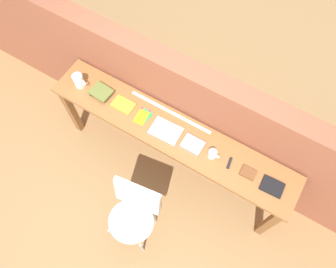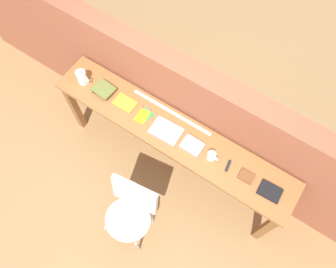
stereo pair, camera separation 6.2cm
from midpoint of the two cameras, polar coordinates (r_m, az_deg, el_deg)
The scene contains 15 objects.
ground_plane at distance 3.76m, azimuth -2.47°, elevation -8.96°, with size 40.00×40.00×0.00m, color #9E7547.
brick_wall_back at distance 3.32m, azimuth 2.94°, elevation 3.75°, with size 6.00×0.20×1.42m, color #935138.
sideboard at distance 3.16m, azimuth -0.10°, elevation -0.58°, with size 2.50×0.44×0.88m.
chair_white_moulded at distance 3.16m, azimuth -6.60°, elevation -13.46°, with size 0.50×0.51×0.89m.
pitcher_white at distance 3.35m, azimuth -15.80°, elevation 8.94°, with size 0.14×0.10×0.18m.
book_stack_leftmost at distance 3.28m, azimuth -12.13°, elevation 7.11°, with size 0.21×0.18×0.05m.
magazine_cycling at distance 3.19m, azimuth -8.35°, elevation 5.05°, with size 0.21×0.15×0.02m, color gold.
pamphlet_pile_colourful at distance 3.11m, azimuth -5.03°, elevation 3.08°, with size 0.14×0.19×0.01m.
book_open_centre at distance 3.02m, azimuth -0.97°, elevation 0.55°, with size 0.29×0.20×0.02m, color #9E9EA3.
book_grey_hardcover at distance 2.96m, azimuth 3.72°, elevation -1.84°, with size 0.19×0.15×0.03m, color #9E9EA3.
mug at distance 2.91m, azimuth 7.17°, elevation -3.49°, with size 0.11×0.08×0.09m.
multitool_folded at distance 2.94m, azimuth 10.05°, elevation -5.02°, with size 0.02×0.11×0.02m, color black.
leather_journal_brown at distance 2.94m, azimuth 13.20°, elevation -6.60°, with size 0.13×0.10×0.02m, color brown.
book_repair_rightmost at distance 2.95m, azimuth 17.11°, elevation -8.76°, with size 0.19×0.14×0.03m, color black.
ruler_metal_back_edge at distance 3.12m, azimuth -0.14°, elevation 3.85°, with size 0.87×0.03×0.00m, color silver.
Camera 1 is at (0.67, -0.87, 3.59)m, focal length 35.00 mm.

